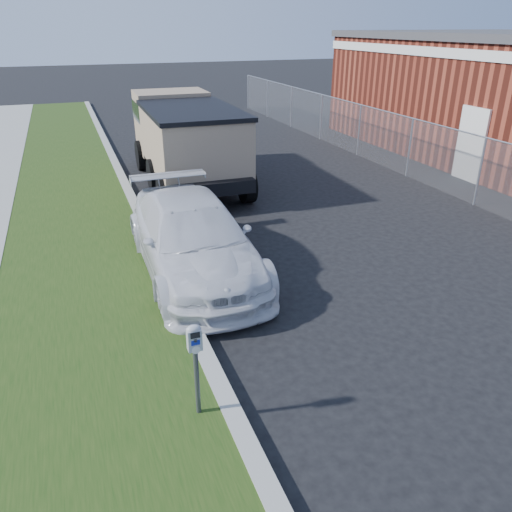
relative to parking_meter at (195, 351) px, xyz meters
name	(u,v)px	position (x,y,z in m)	size (l,w,h in m)	color
ground	(358,323)	(2.98, 1.23, -1.03)	(120.00, 120.00, 0.00)	black
chainlink_fence	(411,136)	(8.98, 8.23, 0.23)	(0.06, 30.06, 30.00)	slate
parking_meter	(195,351)	(0.00, 0.00, 0.00)	(0.17, 0.12, 1.26)	#3F4247
white_wagon	(193,238)	(0.95, 3.97, -0.31)	(2.00, 4.93, 1.43)	silver
dump_truck	(185,136)	(2.27, 10.15, 0.35)	(2.62, 6.33, 2.46)	black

